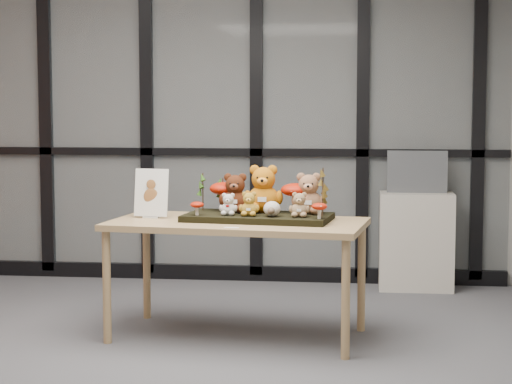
# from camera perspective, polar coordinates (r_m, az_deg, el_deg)

# --- Properties ---
(floor) EXTENTS (5.00, 5.00, 0.00)m
(floor) POSITION_cam_1_polar(r_m,az_deg,el_deg) (5.31, -7.99, -10.38)
(floor) COLOR #545459
(floor) RESTS_ON ground
(room_shell) EXTENTS (5.00, 5.00, 5.00)m
(room_shell) POSITION_cam_1_polar(r_m,az_deg,el_deg) (5.11, -8.24, 8.04)
(room_shell) COLOR #AAA7A1
(room_shell) RESTS_ON floor
(glass_partition) EXTENTS (4.90, 0.06, 2.78)m
(glass_partition) POSITION_cam_1_polar(r_m,az_deg,el_deg) (7.52, -3.39, 5.28)
(glass_partition) COLOR #2D383F
(glass_partition) RESTS_ON floor
(display_table) EXTENTS (1.64, 0.97, 0.73)m
(display_table) POSITION_cam_1_polar(r_m,az_deg,el_deg) (5.70, -1.15, -2.45)
(display_table) COLOR tan
(display_table) RESTS_ON floor
(diorama_tray) EXTENTS (0.94, 0.56, 0.04)m
(diorama_tray) POSITION_cam_1_polar(r_m,az_deg,el_deg) (5.71, 0.12, -1.56)
(diorama_tray) COLOR black
(diorama_tray) RESTS_ON display_table
(bear_pooh_yellow) EXTENTS (0.28, 0.26, 0.33)m
(bear_pooh_yellow) POSITION_cam_1_polar(r_m,az_deg,el_deg) (5.79, 0.46, 0.35)
(bear_pooh_yellow) COLOR #BB670F
(bear_pooh_yellow) RESTS_ON diorama_tray
(bear_brown_medium) EXTENTS (0.23, 0.21, 0.27)m
(bear_brown_medium) POSITION_cam_1_polar(r_m,az_deg,el_deg) (5.80, -1.29, 0.07)
(bear_brown_medium) COLOR #441C0C
(bear_brown_medium) RESTS_ON diorama_tray
(bear_tan_back) EXTENTS (0.24, 0.22, 0.28)m
(bear_tan_back) POSITION_cam_1_polar(r_m,az_deg,el_deg) (5.73, 3.26, 0.05)
(bear_tan_back) COLOR #926142
(bear_tan_back) RESTS_ON diorama_tray
(bear_small_yellow) EXTENTS (0.14, 0.13, 0.16)m
(bear_small_yellow) POSITION_cam_1_polar(r_m,az_deg,el_deg) (5.61, -0.42, -0.66)
(bear_small_yellow) COLOR #AD7F25
(bear_small_yellow) RESTS_ON diorama_tray
(bear_white_bow) EXTENTS (0.13, 0.12, 0.15)m
(bear_white_bow) POSITION_cam_1_polar(r_m,az_deg,el_deg) (5.65, -1.71, -0.68)
(bear_white_bow) COLOR beige
(bear_white_bow) RESTS_ON diorama_tray
(bear_beige_small) EXTENTS (0.14, 0.13, 0.17)m
(bear_beige_small) POSITION_cam_1_polar(r_m,az_deg,el_deg) (5.57, 2.69, -0.70)
(bear_beige_small) COLOR #9B7A54
(bear_beige_small) RESTS_ON diorama_tray
(plush_cream_hedgehog) EXTENTS (0.09, 0.08, 0.10)m
(plush_cream_hedgehog) POSITION_cam_1_polar(r_m,az_deg,el_deg) (5.58, 0.99, -1.00)
(plush_cream_hedgehog) COLOR beige
(plush_cream_hedgehog) RESTS_ON diorama_tray
(mushroom_back_left) EXTENTS (0.18, 0.18, 0.20)m
(mushroom_back_left) POSITION_cam_1_polar(r_m,az_deg,el_deg) (5.90, -2.00, -0.18)
(mushroom_back_left) COLOR #A21605
(mushroom_back_left) RESTS_ON diorama_tray
(mushroom_back_right) EXTENTS (0.18, 0.18, 0.20)m
(mushroom_back_right) POSITION_cam_1_polar(r_m,az_deg,el_deg) (5.78, 2.45, -0.28)
(mushroom_back_right) COLOR #A21605
(mushroom_back_right) RESTS_ON diorama_tray
(mushroom_front_left) EXTENTS (0.08, 0.08, 0.09)m
(mushroom_front_left) POSITION_cam_1_polar(r_m,az_deg,el_deg) (5.66, -3.65, -0.97)
(mushroom_front_left) COLOR #A21605
(mushroom_front_left) RESTS_ON diorama_tray
(mushroom_front_right) EXTENTS (0.09, 0.09, 0.10)m
(mushroom_front_right) POSITION_cam_1_polar(r_m,az_deg,el_deg) (5.49, 3.92, -1.11)
(mushroom_front_right) COLOR #A21605
(mushroom_front_right) RESTS_ON diorama_tray
(sprig_green_far_left) EXTENTS (0.05, 0.05, 0.24)m
(sprig_green_far_left) POSITION_cam_1_polar(r_m,az_deg,el_deg) (5.91, -3.29, 0.02)
(sprig_green_far_left) COLOR #153D0E
(sprig_green_far_left) RESTS_ON diorama_tray
(sprig_green_mid_left) EXTENTS (0.05, 0.05, 0.20)m
(sprig_green_mid_left) POSITION_cam_1_polar(r_m,az_deg,el_deg) (5.93, -2.06, -0.12)
(sprig_green_mid_left) COLOR #153D0E
(sprig_green_mid_left) RESTS_ON diorama_tray
(sprig_dry_far_right) EXTENTS (0.05, 0.05, 0.29)m
(sprig_dry_far_right) POSITION_cam_1_polar(r_m,az_deg,el_deg) (5.71, 4.14, 0.06)
(sprig_dry_far_right) COLOR brown
(sprig_dry_far_right) RESTS_ON diorama_tray
(sprig_dry_mid_right) EXTENTS (0.05, 0.05, 0.20)m
(sprig_dry_mid_right) POSITION_cam_1_polar(r_m,az_deg,el_deg) (5.59, 4.12, -0.48)
(sprig_dry_mid_right) COLOR brown
(sprig_dry_mid_right) RESTS_ON diorama_tray
(sprig_green_centre) EXTENTS (0.05, 0.05, 0.21)m
(sprig_green_centre) POSITION_cam_1_polar(r_m,az_deg,el_deg) (5.88, -0.04, -0.14)
(sprig_green_centre) COLOR #153D0E
(sprig_green_centre) RESTS_ON diorama_tray
(sign_holder) EXTENTS (0.22, 0.08, 0.31)m
(sign_holder) POSITION_cam_1_polar(r_m,az_deg,el_deg) (5.86, -6.46, -0.18)
(sign_holder) COLOR silver
(sign_holder) RESTS_ON display_table
(label_card) EXTENTS (0.09, 0.03, 0.00)m
(label_card) POSITION_cam_1_polar(r_m,az_deg,el_deg) (5.38, -1.52, -2.20)
(label_card) COLOR white
(label_card) RESTS_ON display_table
(cabinet) EXTENTS (0.57, 0.33, 0.75)m
(cabinet) POSITION_cam_1_polar(r_m,az_deg,el_deg) (7.30, 9.82, -3.00)
(cabinet) COLOR #B5AEA1
(cabinet) RESTS_ON floor
(monitor) EXTENTS (0.46, 0.05, 0.33)m
(monitor) POSITION_cam_1_polar(r_m,az_deg,el_deg) (7.25, 9.89, 1.24)
(monitor) COLOR #505358
(monitor) RESTS_ON cabinet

